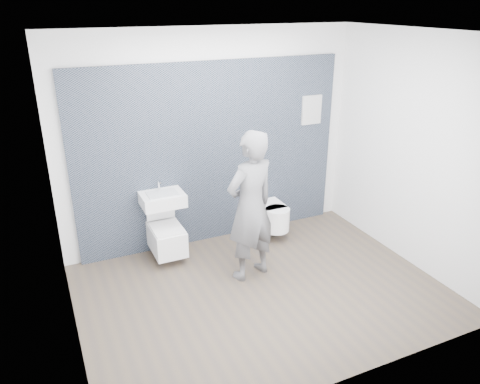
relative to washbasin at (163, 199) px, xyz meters
name	(u,v)px	position (x,y,z in m)	size (l,w,h in m)	color
ground	(262,291)	(0.76, -1.24, -0.79)	(4.00, 4.00, 0.00)	#4E4134
room_shell	(265,145)	(0.76, -1.24, 0.94)	(4.00, 4.00, 4.00)	silver
tile_wall	(214,236)	(0.76, 0.23, -0.79)	(3.60, 0.06, 2.40)	black
washbasin	(163,199)	(0.00, 0.00, 0.00)	(0.53, 0.40, 0.40)	white
toilet_square	(167,237)	(0.00, -0.08, -0.50)	(0.39, 0.56, 0.76)	white
toilet_rounded	(273,216)	(1.51, -0.10, -0.49)	(0.35, 0.60, 0.32)	white
info_placard	(305,219)	(2.23, 0.18, -0.79)	(0.30, 0.03, 0.40)	white
visitor	(251,207)	(0.79, -0.87, 0.10)	(0.66, 0.43, 1.80)	#5D5D61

